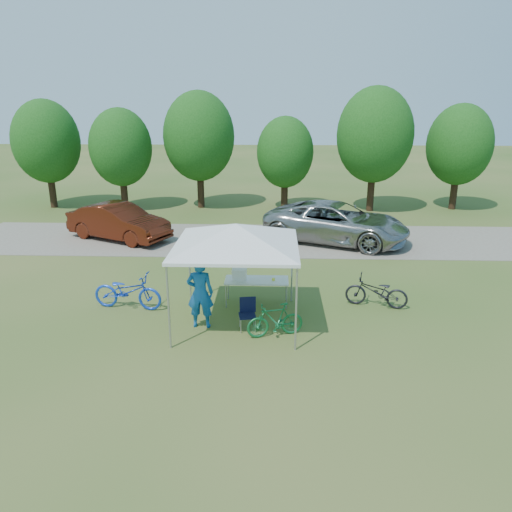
{
  "coord_description": "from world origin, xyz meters",
  "views": [
    {
      "loc": [
        0.96,
        -12.21,
        5.83
      ],
      "look_at": [
        0.43,
        2.0,
        1.22
      ],
      "focal_mm": 35.0,
      "sensor_mm": 36.0,
      "label": 1
    }
  ],
  "objects_px": {
    "cooler": "(239,274)",
    "bike_blue": "(128,291)",
    "bike_green": "(275,320)",
    "bike_dark": "(376,292)",
    "folding_chair": "(248,311)",
    "minivan": "(337,222)",
    "sedan": "(119,222)",
    "cyclist": "(200,293)",
    "folding_table": "(257,281)"
  },
  "relations": [
    {
      "from": "cooler",
      "to": "folding_chair",
      "type": "bearing_deg",
      "value": -78.8
    },
    {
      "from": "cyclist",
      "to": "bike_green",
      "type": "distance_m",
      "value": 2.07
    },
    {
      "from": "cyclist",
      "to": "sedan",
      "type": "distance_m",
      "value": 9.37
    },
    {
      "from": "bike_blue",
      "to": "folding_chair",
      "type": "bearing_deg",
      "value": -100.24
    },
    {
      "from": "folding_table",
      "to": "cooler",
      "type": "bearing_deg",
      "value": 180.0
    },
    {
      "from": "bike_blue",
      "to": "sedan",
      "type": "height_order",
      "value": "sedan"
    },
    {
      "from": "cooler",
      "to": "bike_dark",
      "type": "bearing_deg",
      "value": -1.26
    },
    {
      "from": "cyclist",
      "to": "sedan",
      "type": "relative_size",
      "value": 0.42
    },
    {
      "from": "bike_blue",
      "to": "minivan",
      "type": "distance_m",
      "value": 9.71
    },
    {
      "from": "bike_dark",
      "to": "cyclist",
      "type": "bearing_deg",
      "value": -58.38
    },
    {
      "from": "bike_green",
      "to": "bike_dark",
      "type": "xyz_separation_m",
      "value": [
        2.9,
        1.95,
        0.02
      ]
    },
    {
      "from": "minivan",
      "to": "folding_chair",
      "type": "bearing_deg",
      "value": -178.9
    },
    {
      "from": "bike_blue",
      "to": "sedan",
      "type": "bearing_deg",
      "value": 26.59
    },
    {
      "from": "folding_table",
      "to": "minivan",
      "type": "distance_m",
      "value": 7.23
    },
    {
      "from": "bike_blue",
      "to": "bike_green",
      "type": "relative_size",
      "value": 1.36
    },
    {
      "from": "folding_chair",
      "to": "bike_dark",
      "type": "bearing_deg",
      "value": 13.89
    },
    {
      "from": "folding_chair",
      "to": "sedan",
      "type": "height_order",
      "value": "sedan"
    },
    {
      "from": "bike_green",
      "to": "folding_table",
      "type": "bearing_deg",
      "value": 178.26
    },
    {
      "from": "cyclist",
      "to": "folding_table",
      "type": "bearing_deg",
      "value": -132.14
    },
    {
      "from": "cooler",
      "to": "cyclist",
      "type": "xyz_separation_m",
      "value": [
        -0.91,
        -1.56,
        0.04
      ]
    },
    {
      "from": "folding_table",
      "to": "sedan",
      "type": "relative_size",
      "value": 0.4
    },
    {
      "from": "bike_blue",
      "to": "minivan",
      "type": "xyz_separation_m",
      "value": [
        6.7,
        7.02,
        0.31
      ]
    },
    {
      "from": "cyclist",
      "to": "bike_dark",
      "type": "distance_m",
      "value": 5.09
    },
    {
      "from": "cooler",
      "to": "sedan",
      "type": "distance_m",
      "value": 8.61
    },
    {
      "from": "folding_chair",
      "to": "bike_blue",
      "type": "bearing_deg",
      "value": 152.87
    },
    {
      "from": "bike_blue",
      "to": "bike_dark",
      "type": "xyz_separation_m",
      "value": [
        7.09,
        0.37,
        -0.06
      ]
    },
    {
      "from": "sedan",
      "to": "bike_dark",
      "type": "bearing_deg",
      "value": -99.32
    },
    {
      "from": "cooler",
      "to": "bike_blue",
      "type": "distance_m",
      "value": 3.21
    },
    {
      "from": "cooler",
      "to": "sedan",
      "type": "bearing_deg",
      "value": 129.95
    },
    {
      "from": "folding_chair",
      "to": "minivan",
      "type": "relative_size",
      "value": 0.14
    },
    {
      "from": "cooler",
      "to": "bike_blue",
      "type": "bearing_deg",
      "value": -171.68
    },
    {
      "from": "folding_table",
      "to": "cyclist",
      "type": "height_order",
      "value": "cyclist"
    },
    {
      "from": "folding_chair",
      "to": "minivan",
      "type": "height_order",
      "value": "minivan"
    },
    {
      "from": "bike_dark",
      "to": "sedan",
      "type": "relative_size",
      "value": 0.39
    },
    {
      "from": "folding_table",
      "to": "bike_blue",
      "type": "relative_size",
      "value": 0.92
    },
    {
      "from": "cooler",
      "to": "bike_dark",
      "type": "distance_m",
      "value": 3.96
    },
    {
      "from": "folding_chair",
      "to": "bike_green",
      "type": "distance_m",
      "value": 0.84
    },
    {
      "from": "folding_chair",
      "to": "cooler",
      "type": "bearing_deg",
      "value": 92.31
    },
    {
      "from": "bike_blue",
      "to": "bike_dark",
      "type": "height_order",
      "value": "bike_blue"
    },
    {
      "from": "cooler",
      "to": "bike_green",
      "type": "xyz_separation_m",
      "value": [
        1.04,
        -2.04,
        -0.47
      ]
    },
    {
      "from": "folding_table",
      "to": "cooler",
      "type": "xyz_separation_m",
      "value": [
        -0.5,
        0.0,
        0.2
      ]
    },
    {
      "from": "folding_chair",
      "to": "sedan",
      "type": "distance_m",
      "value": 10.07
    },
    {
      "from": "folding_table",
      "to": "bike_dark",
      "type": "relative_size",
      "value": 1.04
    },
    {
      "from": "cyclist",
      "to": "bike_blue",
      "type": "xyz_separation_m",
      "value": [
        -2.24,
        1.1,
        -0.42
      ]
    },
    {
      "from": "folding_chair",
      "to": "cyclist",
      "type": "distance_m",
      "value": 1.31
    },
    {
      "from": "cooler",
      "to": "bike_blue",
      "type": "height_order",
      "value": "cooler"
    },
    {
      "from": "bike_green",
      "to": "minivan",
      "type": "relative_size",
      "value": 0.25
    },
    {
      "from": "cooler",
      "to": "sedan",
      "type": "height_order",
      "value": "sedan"
    },
    {
      "from": "bike_dark",
      "to": "folding_table",
      "type": "bearing_deg",
      "value": -76.7
    },
    {
      "from": "folding_chair",
      "to": "cooler",
      "type": "distance_m",
      "value": 1.69
    }
  ]
}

